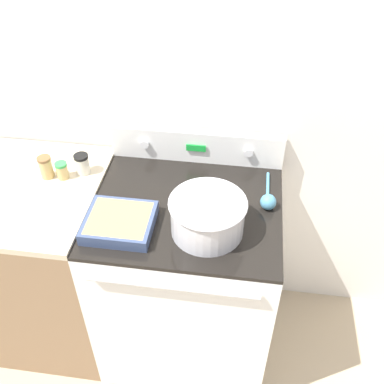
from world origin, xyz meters
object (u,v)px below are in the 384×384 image
(ladle, at_px, (268,200))
(spice_jar_brown_cap, at_px, (46,167))
(spice_jar_black_cap, at_px, (82,164))
(mixing_bowl, at_px, (208,215))
(spice_jar_green_cap, at_px, (62,170))
(casserole_dish, at_px, (119,222))

(ladle, distance_m, spice_jar_brown_cap, 0.97)
(spice_jar_black_cap, bearing_deg, mixing_bowl, -24.78)
(spice_jar_green_cap, bearing_deg, mixing_bowl, -18.60)
(mixing_bowl, distance_m, spice_jar_brown_cap, 0.77)
(casserole_dish, bearing_deg, mixing_bowl, 5.00)
(casserole_dish, relative_size, spice_jar_green_cap, 3.39)
(spice_jar_green_cap, xyz_separation_m, spice_jar_brown_cap, (-0.07, -0.00, 0.01))
(mixing_bowl, height_order, spice_jar_black_cap, mixing_bowl)
(ladle, distance_m, spice_jar_green_cap, 0.90)
(casserole_dish, distance_m, spice_jar_brown_cap, 0.47)
(spice_jar_green_cap, bearing_deg, spice_jar_brown_cap, -177.94)
(mixing_bowl, height_order, spice_jar_green_cap, mixing_bowl)
(ladle, bearing_deg, spice_jar_brown_cap, 177.38)
(spice_jar_black_cap, bearing_deg, spice_jar_brown_cap, -161.21)
(spice_jar_green_cap, bearing_deg, ladle, -2.98)
(mixing_bowl, bearing_deg, ladle, 37.36)
(casserole_dish, xyz_separation_m, ladle, (0.58, 0.21, 0.00))
(mixing_bowl, bearing_deg, spice_jar_black_cap, 155.22)
(casserole_dish, xyz_separation_m, spice_jar_black_cap, (-0.25, 0.30, 0.03))
(mixing_bowl, height_order, spice_jar_brown_cap, mixing_bowl)
(casserole_dish, bearing_deg, spice_jar_brown_cap, 147.43)
(casserole_dish, bearing_deg, ladle, 19.85)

